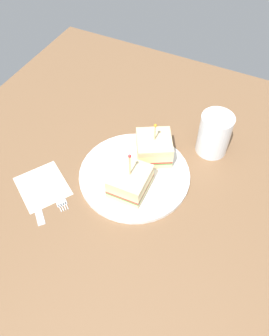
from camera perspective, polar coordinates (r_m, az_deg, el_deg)
name	(u,v)px	position (r cm, az deg, el deg)	size (l,w,h in cm)	color
ground_plane	(134,179)	(80.01, 0.00, -1.80)	(98.29, 98.29, 2.00)	brown
plate	(134,175)	(78.80, 0.00, -1.14)	(25.16, 25.16, 1.02)	white
sandwich_half_front	(130,181)	(73.76, -0.73, -2.22)	(7.87, 8.85, 11.28)	beige
sandwich_half_back	(154,148)	(79.71, 3.23, 3.33)	(10.76, 10.84, 10.35)	beige
drink_glass	(214,136)	(83.28, 12.94, 5.18)	(7.51, 7.51, 10.46)	beige
napkin	(43,186)	(80.16, -14.91, -2.89)	(11.14, 10.02, 0.15)	beige
fork	(58,195)	(77.85, -12.52, -4.30)	(10.07, 7.93, 0.35)	silver
knife	(36,202)	(77.89, -15.94, -5.43)	(10.87, 9.98, 0.35)	silver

